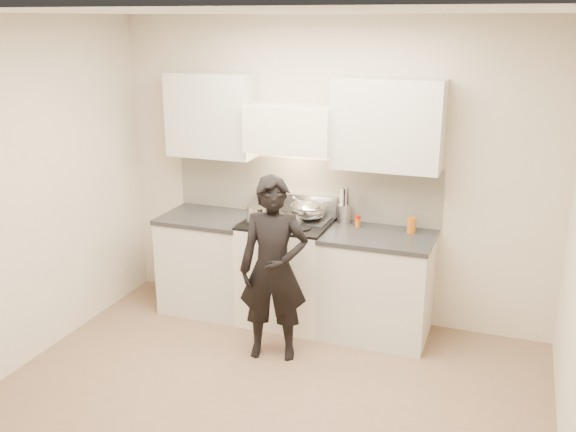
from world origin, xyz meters
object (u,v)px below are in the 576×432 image
Objects in this scene: counter_right at (377,285)px; stove at (287,271)px; utensil_crock at (344,212)px; person at (274,269)px; wok at (309,210)px.

stove is at bearing -180.00° from counter_right.
utensil_crock is at bearing 149.97° from counter_right.
stove is at bearing 87.03° from person.
counter_right is 2.29× the size of wok.
wok is 0.27× the size of person.
wok is at bearing -156.88° from utensil_crock.
stove is 0.83m from counter_right.
counter_right is 0.61× the size of person.
wok is (0.18, 0.09, 0.57)m from stove.
stove is 0.74m from utensil_crock.
wok is at bearing 27.31° from stove.
stove is 0.60m from wok.
counter_right is (0.83, 0.00, -0.01)m from stove.
person is (-0.05, -0.74, -0.29)m from wok.
counter_right is at bearing -30.03° from utensil_crock.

